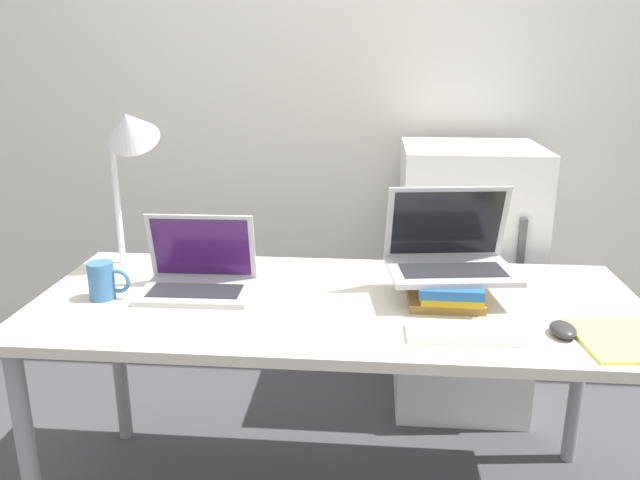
{
  "coord_description": "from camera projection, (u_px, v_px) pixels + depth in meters",
  "views": [
    {
      "loc": [
        0.09,
        -1.31,
        1.41
      ],
      "look_at": [
        -0.05,
        0.37,
        0.9
      ],
      "focal_mm": 35.0,
      "sensor_mm": 36.0,
      "label": 1
    }
  ],
  "objects": [
    {
      "name": "wall_back",
      "position": [
        353.0,
        65.0,
        2.62
      ],
      "size": [
        8.0,
        0.05,
        2.7
      ],
      "color": "silver",
      "rests_on": "ground_plane"
    },
    {
      "name": "desk",
      "position": [
        337.0,
        321.0,
        1.83
      ],
      "size": [
        1.76,
        0.74,
        0.72
      ],
      "color": "beige",
      "rests_on": "ground_plane"
    },
    {
      "name": "laptop_left",
      "position": [
        198.0,
        276.0,
        1.86
      ],
      "size": [
        0.33,
        0.23,
        0.23
      ],
      "color": "#B2B2B7",
      "rests_on": "desk"
    },
    {
      "name": "book_stack",
      "position": [
        446.0,
        286.0,
        1.81
      ],
      "size": [
        0.21,
        0.28,
        0.08
      ],
      "color": "olive",
      "rests_on": "desk"
    },
    {
      "name": "laptop_on_books",
      "position": [
        450.0,
        255.0,
        1.81
      ],
      "size": [
        0.39,
        0.29,
        0.25
      ],
      "color": "#B2B2B7",
      "rests_on": "book_stack"
    },
    {
      "name": "wireless_keyboard",
      "position": [
        461.0,
        334.0,
        1.58
      ],
      "size": [
        0.28,
        0.11,
        0.01
      ],
      "color": "white",
      "rests_on": "desk"
    },
    {
      "name": "mouse",
      "position": [
        563.0,
        329.0,
        1.58
      ],
      "size": [
        0.06,
        0.1,
        0.03
      ],
      "color": "#2D2D2D",
      "rests_on": "desk"
    },
    {
      "name": "notepad",
      "position": [
        625.0,
        340.0,
        1.55
      ],
      "size": [
        0.25,
        0.27,
        0.01
      ],
      "color": "#EFE066",
      "rests_on": "desk"
    },
    {
      "name": "mug",
      "position": [
        103.0,
        281.0,
        1.8
      ],
      "size": [
        0.12,
        0.07,
        0.11
      ],
      "color": "teal",
      "rests_on": "desk"
    },
    {
      "name": "desk_lamp",
      "position": [
        128.0,
        145.0,
        1.93
      ],
      "size": [
        0.23,
        0.2,
        0.56
      ],
      "color": "white",
      "rests_on": "desk"
    },
    {
      "name": "mini_fridge",
      "position": [
        463.0,
        279.0,
        2.49
      ],
      "size": [
        0.51,
        0.49,
        1.07
      ],
      "color": "white",
      "rests_on": "ground_plane"
    }
  ]
}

